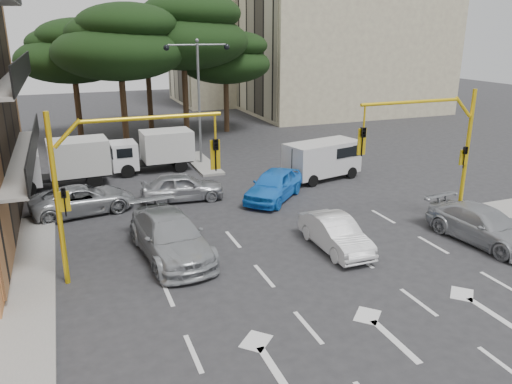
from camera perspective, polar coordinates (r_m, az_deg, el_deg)
ground at (r=18.95m, az=6.60°, el=-8.48°), size 120.00×120.00×0.00m
median_strip at (r=33.04m, az=-6.27°, el=3.31°), size 1.40×6.00×0.15m
apartment_beige_near at (r=54.66m, az=10.29°, el=18.76°), size 20.20×12.15×18.70m
apartment_beige_far at (r=62.56m, az=-1.54°, el=17.99°), size 16.20×12.15×16.70m
pine_left_near at (r=37.12m, az=-15.33°, el=16.19°), size 9.15×9.15×10.23m
pine_center at (r=39.94m, az=-8.28°, el=17.70°), size 9.98×9.98×11.16m
pine_left_far at (r=40.93m, az=-20.21°, el=14.88°), size 8.32×8.32×9.30m
pine_right at (r=43.00m, az=-3.41°, el=15.09°), size 7.49×7.49×8.37m
pine_back at (r=44.47m, az=-12.40°, el=16.61°), size 9.15×9.15×10.23m
signal_mast_right at (r=22.98m, az=19.90°, el=5.58°), size 5.79×0.37×6.00m
signal_mast_left at (r=17.56m, az=-16.25°, el=2.33°), size 5.79×0.37×6.00m
street_lamp_center at (r=32.10m, az=-6.61°, el=12.59°), size 4.16×0.36×7.77m
car_white_hatch at (r=20.25m, az=9.06°, el=-4.71°), size 1.43×4.06×1.34m
car_blue_compact at (r=25.81m, az=2.05°, el=0.82°), size 4.55×4.55×1.56m
car_silver_wagon at (r=19.67m, az=-9.76°, el=-4.98°), size 2.81×5.84×1.64m
car_silver_cross_a at (r=25.32m, az=-19.16°, el=-0.80°), size 5.17×2.99×1.35m
car_silver_cross_b at (r=25.97m, az=-8.42°, el=0.61°), size 4.42×2.16×1.45m
car_silver_parked at (r=22.68m, az=24.56°, el=-3.50°), size 2.65×5.24×1.46m
van_white at (r=29.64m, az=7.57°, el=3.64°), size 4.83×2.97×2.25m
box_truck_a at (r=29.79m, az=-21.40°, el=2.99°), size 5.46×2.53×2.63m
box_truck_b at (r=31.64m, az=-11.73°, el=4.56°), size 5.10×2.24×2.49m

